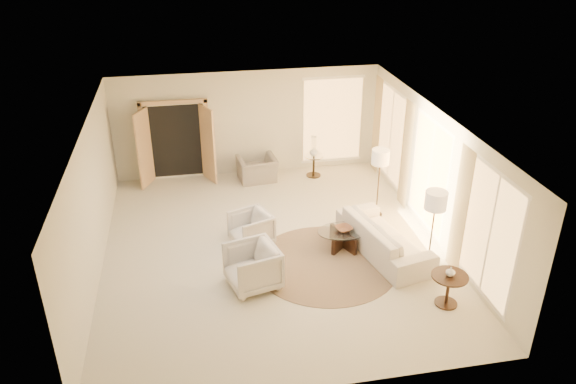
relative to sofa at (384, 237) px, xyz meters
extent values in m
cube|color=beige|center=(-2.25, 0.58, -0.37)|extent=(7.00, 8.00, 0.02)
cube|color=white|center=(-2.25, 0.58, 2.44)|extent=(7.00, 8.00, 0.02)
cube|color=beige|center=(-2.25, 4.58, 1.04)|extent=(7.00, 0.04, 2.80)
cube|color=beige|center=(-2.25, -3.42, 1.04)|extent=(7.00, 0.04, 2.80)
cube|color=beige|center=(-5.75, 0.58, 1.04)|extent=(0.04, 8.00, 2.80)
cube|color=beige|center=(1.25, 0.58, 1.04)|extent=(0.04, 8.00, 2.80)
cube|color=tan|center=(-4.15, 4.47, 0.72)|extent=(1.80, 0.12, 2.16)
cube|color=tan|center=(-4.95, 4.20, 0.67)|extent=(0.35, 0.66, 2.00)
cube|color=tan|center=(-3.35, 4.20, 0.67)|extent=(0.35, 0.66, 2.00)
cylinder|color=#483525|center=(-1.28, -0.19, -0.36)|extent=(3.87, 3.87, 0.01)
imported|color=beige|center=(0.00, 0.00, 0.00)|extent=(1.48, 2.63, 0.73)
imported|color=beige|center=(-2.67, 0.86, 0.04)|extent=(0.95, 0.98, 0.80)
imported|color=beige|center=(-2.84, -0.66, 0.10)|extent=(1.04, 1.08, 0.93)
imported|color=gray|center=(-2.11, 3.98, 0.07)|extent=(1.05, 0.75, 0.86)
cube|color=black|center=(-0.77, 0.34, -0.18)|extent=(0.41, 0.79, 0.37)
cube|color=black|center=(-0.77, 0.34, -0.18)|extent=(0.65, 0.63, 0.37)
cylinder|color=white|center=(-0.77, 0.34, 0.04)|extent=(1.30, 1.30, 0.02)
cylinder|color=black|center=(0.55, -1.88, -0.35)|extent=(0.41, 0.41, 0.03)
cylinder|color=black|center=(0.55, -1.88, -0.06)|extent=(0.06, 0.06, 0.59)
cylinder|color=black|center=(0.55, -1.88, 0.25)|extent=(0.66, 0.66, 0.03)
cylinder|color=#2E2418|center=(-0.58, 3.98, -0.35)|extent=(0.39, 0.39, 0.03)
cylinder|color=#2E2418|center=(-0.58, 3.98, -0.07)|extent=(0.06, 0.06, 0.56)
cylinder|color=white|center=(-0.58, 3.98, 0.22)|extent=(0.51, 0.51, 0.03)
cylinder|color=#2E2418|center=(0.38, 1.57, -0.35)|extent=(0.28, 0.28, 0.03)
cylinder|color=#2E2418|center=(0.38, 1.57, 0.34)|extent=(0.03, 0.03, 1.40)
cylinder|color=beige|center=(0.38, 1.57, 1.12)|extent=(0.40, 0.40, 0.34)
cylinder|color=#2E2418|center=(0.65, -0.78, -0.35)|extent=(0.29, 0.29, 0.03)
cylinder|color=#2E2418|center=(0.65, -0.78, 0.37)|extent=(0.03, 0.03, 1.47)
cylinder|color=beige|center=(0.65, -0.78, 1.19)|extent=(0.42, 0.42, 0.36)
imported|color=brown|center=(-0.77, 0.34, 0.09)|extent=(0.42, 0.42, 0.08)
imported|color=white|center=(0.55, -1.88, 0.34)|extent=(0.19, 0.19, 0.18)
imported|color=white|center=(-0.58, 3.98, 0.35)|extent=(0.27, 0.27, 0.25)
camera|label=1|loc=(-3.81, -9.44, 6.05)|focal=35.00mm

